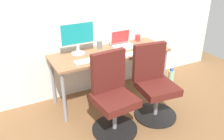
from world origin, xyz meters
name	(u,v)px	position (x,y,z in m)	size (l,w,h in m)	color
ground_plane	(110,97)	(0.00, 0.00, 0.00)	(5.28, 5.28, 0.00)	brown
back_wall	(98,3)	(0.00, 0.37, 1.30)	(4.40, 0.04, 2.60)	white
desk	(110,57)	(0.00, 0.00, 0.64)	(1.61, 0.58, 0.71)	#996B47
office_chair_left	(113,97)	(-0.29, -0.62, 0.42)	(0.54, 0.54, 0.94)	black
office_chair_right	(154,85)	(0.29, -0.62, 0.42)	(0.54, 0.54, 0.94)	black
water_bottle_on_floor	(171,78)	(0.98, -0.17, 0.15)	(0.09, 0.09, 0.31)	#A5D8B2
desktop_monitor	(77,35)	(-0.40, 0.15, 0.96)	(0.48, 0.18, 0.43)	silver
open_laptop	(123,43)	(0.26, 0.12, 0.76)	(0.31, 0.26, 0.23)	silver
keyboard_by_monitor	(88,61)	(-0.39, -0.15, 0.72)	(0.34, 0.12, 0.02)	silver
keyboard_by_laptop	(134,53)	(0.24, -0.21, 0.72)	(0.34, 0.12, 0.02)	silver
mouse_by_monitor	(145,44)	(0.57, 0.00, 0.72)	(0.06, 0.10, 0.03)	#515156
mouse_by_laptop	(114,52)	(0.03, -0.05, 0.72)	(0.06, 0.10, 0.03)	#2D2D2D
coffee_mug	(138,38)	(0.59, 0.22, 0.75)	(0.08, 0.08, 0.09)	red
pen_cup	(100,45)	(-0.06, 0.21, 0.76)	(0.07, 0.07, 0.10)	slate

